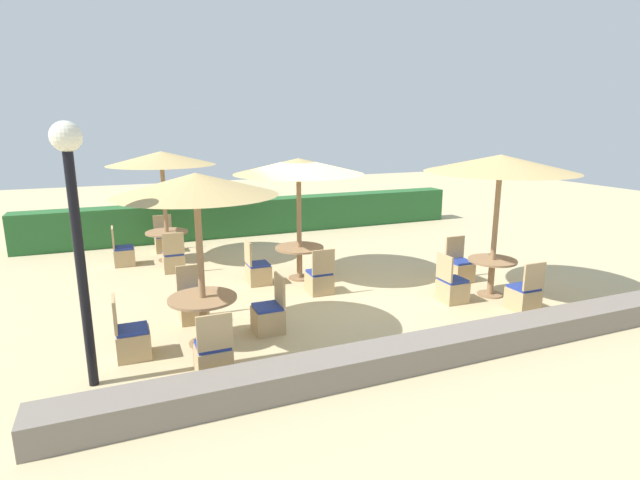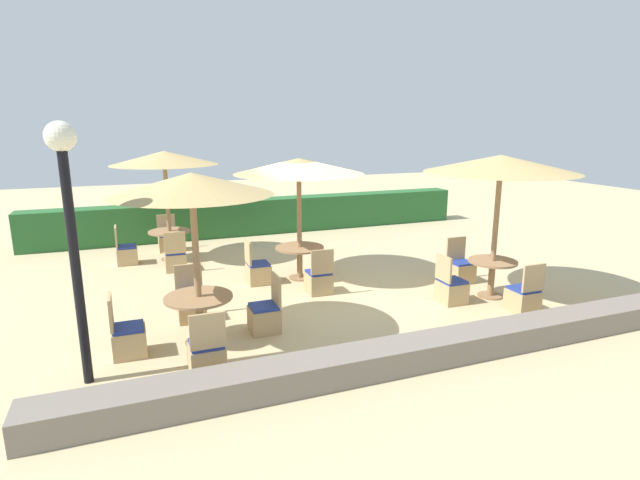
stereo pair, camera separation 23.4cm
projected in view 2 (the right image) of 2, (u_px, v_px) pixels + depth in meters
ground_plane at (331, 290)px, 10.06m from camera, size 40.00×40.00×0.00m
hedge_row at (260, 216)px, 15.11m from camera, size 13.00×0.70×1.04m
stone_border at (422, 351)px, 6.95m from camera, size 10.00×0.56×0.37m
lamp_post at (68, 203)px, 5.96m from camera, size 0.36×0.36×3.32m
parasol_center at (299, 167)px, 10.25m from camera, size 2.70×2.70×2.58m
round_table_center at (300, 254)px, 10.68m from camera, size 1.04×1.04×0.71m
patio_chair_center_west at (258, 271)px, 10.41m from camera, size 0.46×0.46×0.93m
patio_chair_center_south at (319, 280)px, 9.81m from camera, size 0.46×0.46×0.93m
parasol_front_left at (192, 185)px, 7.10m from camera, size 2.34×2.34×2.60m
round_table_front_left at (199, 307)px, 7.53m from camera, size 1.02×1.02×0.75m
patio_chair_front_left_west at (128, 338)px, 7.19m from camera, size 0.46×0.46×0.93m
patio_chair_front_left_east at (265, 316)px, 8.02m from camera, size 0.46×0.46×0.93m
patio_chair_front_left_south at (207, 356)px, 6.66m from camera, size 0.46×0.46×0.93m
patio_chair_front_left_north at (191, 305)px, 8.50m from camera, size 0.46×0.46×0.93m
parasol_front_right at (501, 164)px, 9.10m from camera, size 2.79×2.79×2.72m
round_table_front_right at (492, 270)px, 9.56m from camera, size 0.91×0.91×0.72m
patio_chair_front_right_south at (523, 298)px, 8.84m from camera, size 0.46×0.46×0.93m
patio_chair_front_right_north at (460, 270)px, 10.52m from camera, size 0.46×0.46×0.93m
patio_chair_front_right_west at (451, 289)px, 9.30m from camera, size 0.46×0.46×0.93m
parasol_back_left at (164, 158)px, 11.71m from camera, size 2.49×2.49×2.64m
round_table_back_left at (170, 237)px, 12.15m from camera, size 1.00×1.00×0.73m
patio_chair_back_left_west at (126, 253)px, 11.84m from camera, size 0.46×0.46×0.93m
patio_chair_back_left_north at (168, 241)px, 13.08m from camera, size 0.46×0.46×0.93m
patio_chair_back_left_south at (175, 259)px, 11.31m from camera, size 0.46×0.46×0.93m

